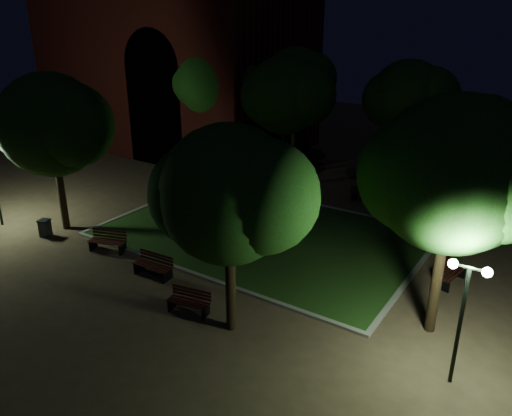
{
  "coord_description": "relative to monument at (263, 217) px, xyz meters",
  "views": [
    {
      "loc": [
        12.35,
        -17.24,
        10.52
      ],
      "look_at": [
        0.27,
        1.0,
        1.83
      ],
      "focal_mm": 35.0,
      "sensor_mm": 36.0,
      "label": 1
    }
  ],
  "objects": [
    {
      "name": "bench_right_side",
      "position": [
        9.01,
        0.24,
        -0.5
      ],
      "size": [
        0.91,
        1.85,
        0.97
      ],
      "rotation": [
        0.0,
        0.0,
        1.39
      ],
      "color": "black",
      "rests_on": "ground"
    },
    {
      "name": "tree_north_er",
      "position": [
        4.12,
        8.41,
        5.06
      ],
      "size": [
        5.16,
        4.21,
        8.13
      ],
      "color": "black",
      "rests_on": "ground"
    },
    {
      "name": "bench_left_side",
      "position": [
        -7.56,
        1.11,
        -0.55
      ],
      "size": [
        0.69,
        1.64,
        0.87
      ],
      "rotation": [
        0.0,
        0.0,
        -1.66
      ],
      "color": "black",
      "rests_on": "ground"
    },
    {
      "name": "lamppost_se",
      "position": [
        10.56,
        -5.84,
        1.91
      ],
      "size": [
        1.18,
        0.28,
        4.05
      ],
      "color": "black",
      "rests_on": "ground"
    },
    {
      "name": "tree_nw",
      "position": [
        -8.82,
        7.8,
        5.06
      ],
      "size": [
        6.23,
        5.09,
        8.57
      ],
      "color": "black",
      "rests_on": "ground"
    },
    {
      "name": "monument",
      "position": [
        0.0,
        0.0,
        0.0
      ],
      "size": [
        1.4,
        1.4,
        3.2
      ],
      "color": "gray",
      "rests_on": "lawn"
    },
    {
      "name": "bench_far_side",
      "position": [
        2.65,
        6.91,
        -0.5
      ],
      "size": [
        1.86,
        0.96,
        0.97
      ],
      "rotation": [
        0.0,
        0.0,
        2.94
      ],
      "color": "black",
      "rests_on": "ground"
    },
    {
      "name": "tree_north_wl",
      "position": [
        -2.72,
        6.84,
        4.85
      ],
      "size": [
        5.76,
        4.7,
        8.16
      ],
      "color": "black",
      "rests_on": "ground"
    },
    {
      "name": "tree_se",
      "position": [
        3.48,
        -7.3,
        4.1
      ],
      "size": [
        5.61,
        4.58,
        7.35
      ],
      "color": "black",
      "rests_on": "ground"
    },
    {
      "name": "bench_west_near",
      "position": [
        -5.07,
        -5.49,
        -0.5
      ],
      "size": [
        1.87,
        1.14,
        0.97
      ],
      "rotation": [
        0.0,
        0.0,
        0.32
      ],
      "color": "black",
      "rests_on": "ground"
    },
    {
      "name": "lawn",
      "position": [
        0.0,
        0.0,
        -0.92
      ],
      "size": [
        15.0,
        10.0,
        0.08
      ],
      "primitive_type": "cube",
      "color": "#1F3F14",
      "rests_on": "ground"
    },
    {
      "name": "tree_west",
      "position": [
        -8.8,
        -4.95,
        4.45
      ],
      "size": [
        6.16,
        5.03,
        7.92
      ],
      "color": "black",
      "rests_on": "ground"
    },
    {
      "name": "lawn_kerb",
      "position": [
        0.0,
        0.0,
        -0.9
      ],
      "size": [
        15.4,
        10.4,
        0.12
      ],
      "color": "slate",
      "rests_on": "ground"
    },
    {
      "name": "bench_near_left",
      "position": [
        -1.58,
        -6.05,
        -0.5
      ],
      "size": [
        1.81,
        0.73,
        0.97
      ],
      "rotation": [
        0.0,
        0.0,
        0.06
      ],
      "color": "black",
      "rests_on": "ground"
    },
    {
      "name": "trash_bin",
      "position": [
        -8.95,
        -6.13,
        -0.52
      ],
      "size": [
        0.64,
        0.64,
        0.87
      ],
      "color": "black",
      "rests_on": "ground"
    },
    {
      "name": "tree_far_north",
      "position": [
        -3.53,
        9.46,
        5.44
      ],
      "size": [
        5.0,
        4.08,
        8.46
      ],
      "color": "black",
      "rests_on": "ground"
    },
    {
      "name": "bench_near_right",
      "position": [
        1.48,
        -7.33,
        -0.53
      ],
      "size": [
        1.72,
        0.86,
        0.9
      ],
      "rotation": [
        0.0,
        0.0,
        0.19
      ],
      "color": "black",
      "rests_on": "ground"
    },
    {
      "name": "lamppost_nw",
      "position": [
        -10.93,
        7.15,
        1.95
      ],
      "size": [
        1.18,
        0.28,
        4.1
      ],
      "color": "black",
      "rests_on": "ground"
    },
    {
      "name": "bicycle",
      "position": [
        -8.77,
        3.81,
        -0.45
      ],
      "size": [
        2.02,
        0.99,
        1.02
      ],
      "primitive_type": "imported",
      "rotation": [
        0.0,
        0.0,
        1.41
      ],
      "color": "black",
      "rests_on": "ground"
    },
    {
      "name": "tree_ne",
      "position": [
        8.37,
        6.88,
        3.67
      ],
      "size": [
        5.39,
        4.4,
        6.83
      ],
      "color": "black",
      "rests_on": "ground"
    },
    {
      "name": "ground",
      "position": [
        0.0,
        -2.0,
        -0.96
      ],
      "size": [
        80.0,
        80.0,
        0.0
      ],
      "primitive_type": "plane",
      "color": "#4C3A29"
    },
    {
      "name": "tree_east",
      "position": [
        9.4,
        -3.52,
        4.81
      ],
      "size": [
        6.25,
        5.1,
        8.32
      ],
      "color": "black",
      "rests_on": "ground"
    },
    {
      "name": "building_main",
      "position": [
        -15.86,
        11.79,
        6.42
      ],
      "size": [
        20.0,
        12.0,
        15.0
      ],
      "color": "#541611",
      "rests_on": "ground"
    }
  ]
}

